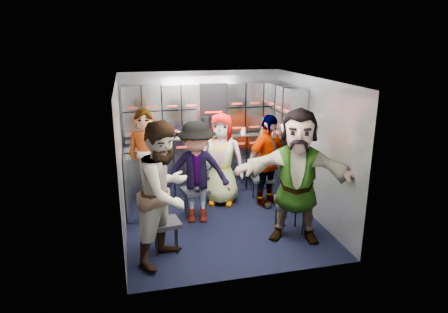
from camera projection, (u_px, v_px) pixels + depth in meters
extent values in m
plane|color=black|center=(222.00, 221.00, 6.00)|extent=(3.00, 3.00, 0.00)
cube|color=#9398A0|center=(202.00, 131.00, 7.09)|extent=(2.80, 0.04, 2.10)
cube|color=#9398A0|center=(121.00, 161.00, 5.38)|extent=(0.04, 3.00, 2.10)
cube|color=#9398A0|center=(312.00, 148.00, 6.01)|extent=(0.04, 3.00, 2.10)
cube|color=silver|center=(222.00, 80.00, 5.39)|extent=(2.80, 3.00, 0.02)
cube|color=#8E939C|center=(205.00, 164.00, 7.06)|extent=(2.68, 0.38, 0.99)
cube|color=#8E939C|center=(138.00, 184.00, 6.11)|extent=(0.38, 0.76, 0.99)
cube|color=#B3B6BB|center=(205.00, 135.00, 6.91)|extent=(2.68, 0.42, 0.03)
cube|color=#8E939C|center=(204.00, 108.00, 6.83)|extent=(2.68, 0.28, 0.82)
cube|color=#8E939C|center=(286.00, 111.00, 6.50)|extent=(0.28, 1.00, 0.82)
cube|color=#8E939C|center=(286.00, 171.00, 6.70)|extent=(0.28, 1.20, 1.00)
cube|color=#A42618|center=(207.00, 146.00, 6.76)|extent=(2.60, 0.02, 0.03)
cube|color=black|center=(165.00, 223.00, 5.06)|extent=(0.40, 0.38, 0.06)
cylinder|color=black|center=(157.00, 243.00, 4.99)|extent=(0.02, 0.02, 0.37)
cylinder|color=black|center=(177.00, 241.00, 5.05)|extent=(0.02, 0.02, 0.37)
cylinder|color=black|center=(155.00, 235.00, 5.20)|extent=(0.02, 0.02, 0.37)
cylinder|color=black|center=(175.00, 232.00, 5.26)|extent=(0.02, 0.02, 0.37)
cube|color=black|center=(195.00, 191.00, 6.07)|extent=(0.43, 0.42, 0.06)
cylinder|color=black|center=(188.00, 208.00, 5.99)|extent=(0.02, 0.02, 0.39)
cylinder|color=black|center=(206.00, 206.00, 6.05)|extent=(0.02, 0.02, 0.39)
cylinder|color=black|center=(185.00, 202.00, 6.21)|extent=(0.02, 0.02, 0.39)
cylinder|color=black|center=(203.00, 200.00, 6.27)|extent=(0.02, 0.02, 0.39)
cube|color=black|center=(219.00, 175.00, 6.72)|extent=(0.44, 0.42, 0.06)
cylinder|color=black|center=(212.00, 190.00, 6.64)|extent=(0.02, 0.02, 0.40)
cylinder|color=black|center=(229.00, 189.00, 6.71)|extent=(0.02, 0.02, 0.40)
cylinder|color=black|center=(210.00, 185.00, 6.87)|extent=(0.02, 0.02, 0.40)
cylinder|color=black|center=(225.00, 184.00, 6.93)|extent=(0.02, 0.02, 0.40)
cube|color=black|center=(263.00, 179.00, 6.66)|extent=(0.38, 0.37, 0.05)
cylinder|color=black|center=(257.00, 193.00, 6.58)|extent=(0.02, 0.02, 0.36)
cylinder|color=black|center=(272.00, 192.00, 6.64)|extent=(0.02, 0.02, 0.36)
cylinder|color=black|center=(253.00, 188.00, 6.79)|extent=(0.02, 0.02, 0.36)
cylinder|color=black|center=(268.00, 187.00, 6.85)|extent=(0.02, 0.02, 0.36)
cube|color=black|center=(290.00, 202.00, 5.55)|extent=(0.49, 0.48, 0.06)
cylinder|color=black|center=(283.00, 223.00, 5.46)|extent=(0.03, 0.03, 0.43)
cylinder|color=black|center=(303.00, 220.00, 5.53)|extent=(0.03, 0.03, 0.43)
cylinder|color=black|center=(276.00, 215.00, 5.70)|extent=(0.03, 0.03, 0.43)
cylinder|color=black|center=(296.00, 213.00, 5.77)|extent=(0.03, 0.03, 0.43)
imported|color=black|center=(146.00, 164.00, 6.01)|extent=(0.70, 0.57, 1.65)
imported|color=black|center=(165.00, 193.00, 4.75)|extent=(1.05, 1.08, 1.75)
imported|color=black|center=(197.00, 173.00, 5.80)|extent=(1.07, 0.73, 1.53)
imported|color=black|center=(221.00, 159.00, 6.46)|extent=(0.86, 0.71, 1.51)
imported|color=black|center=(267.00, 161.00, 6.38)|extent=(0.95, 0.74, 1.50)
imported|color=black|center=(297.00, 176.00, 5.25)|extent=(1.74, 1.16, 1.80)
cylinder|color=white|center=(195.00, 129.00, 6.78)|extent=(0.07, 0.07, 0.24)
cylinder|color=white|center=(216.00, 127.00, 6.86)|extent=(0.06, 0.06, 0.28)
cylinder|color=white|center=(262.00, 125.00, 7.05)|extent=(0.07, 0.07, 0.25)
cylinder|color=#C2AE88|center=(179.00, 134.00, 6.73)|extent=(0.09, 0.09, 0.10)
cylinder|color=#C2AE88|center=(243.00, 130.00, 6.98)|extent=(0.08, 0.08, 0.10)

